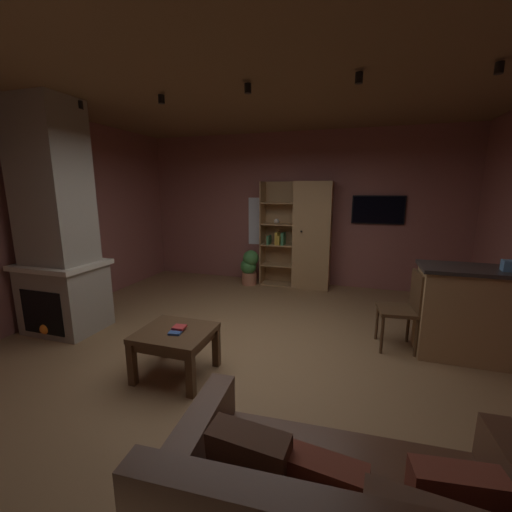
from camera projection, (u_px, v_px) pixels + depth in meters
floor at (245, 354)px, 3.70m from camera, size 6.04×6.05×0.02m
wall_back at (297, 210)px, 6.26m from camera, size 6.16×0.06×2.88m
wall_left at (28, 219)px, 4.30m from camera, size 0.06×6.05×2.88m
ceiling at (244, 77)px, 3.11m from camera, size 6.04×6.05×0.02m
window_pane_back at (265, 221)px, 6.47m from camera, size 0.68×0.01×0.94m
stone_fireplace at (57, 232)px, 4.07m from camera, size 0.98×0.78×2.88m
bookshelf_cabinet at (307, 236)px, 6.02m from camera, size 1.30×0.41×1.97m
kitchen_bar_counter at (493, 315)px, 3.45m from camera, size 1.51×0.57×1.02m
tissue_box at (509, 266)px, 3.27m from camera, size 0.13×0.13×0.11m
coffee_table at (175, 339)px, 3.19m from camera, size 0.70×0.63×0.48m
table_book_0 at (175, 332)px, 3.10m from camera, size 0.13×0.12×0.02m
table_book_1 at (179, 327)px, 3.17m from camera, size 0.12×0.12×0.02m
dining_chair at (405, 305)px, 3.71m from camera, size 0.46×0.46×0.92m
potted_floor_plant at (249, 266)px, 6.29m from camera, size 0.36×0.32×0.68m
wall_mounted_tv at (378, 210)px, 5.77m from camera, size 0.89×0.06×0.50m
track_light_spot_0 at (80, 105)px, 3.84m from camera, size 0.07×0.07×0.09m
track_light_spot_1 at (161, 99)px, 3.60m from camera, size 0.07×0.07×0.09m
track_light_spot_2 at (248, 89)px, 3.21m from camera, size 0.07×0.07×0.09m
track_light_spot_3 at (359, 78)px, 2.90m from camera, size 0.07×0.07×0.09m
track_light_spot_4 at (499, 68)px, 2.67m from camera, size 0.07×0.07×0.09m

